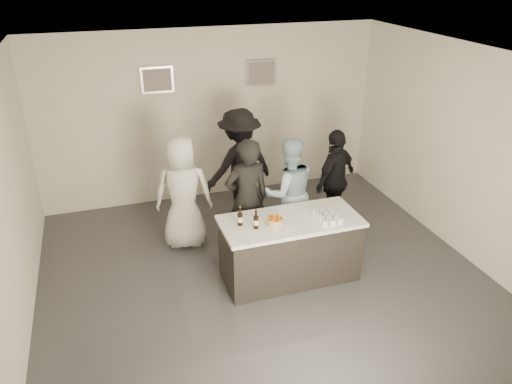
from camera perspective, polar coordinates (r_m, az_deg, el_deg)
floor at (r=6.94m, az=1.30°, el=-10.31°), size 6.00×6.00×0.00m
ceiling at (r=5.72m, az=1.61°, el=14.80°), size 6.00×6.00×0.00m
wall_back at (r=8.89m, az=-5.07°, el=8.70°), size 6.00×0.04×3.00m
wall_front at (r=3.93m, az=16.77°, el=-16.61°), size 6.00×0.04×3.00m
wall_left at (r=5.99m, az=-26.79°, el=-2.81°), size 0.04×6.00×3.00m
wall_right at (r=7.65m, az=23.19°, el=3.84°), size 0.04×6.00×3.00m
picture_left at (r=8.53m, az=-11.23°, el=12.47°), size 0.54×0.04×0.44m
picture_right at (r=8.92m, az=0.58°, el=13.51°), size 0.54×0.04×0.44m
bar_counter at (r=6.83m, az=3.88°, el=-6.46°), size 1.86×0.86×0.90m
cake at (r=6.45m, az=2.18°, el=-3.47°), size 0.22×0.22×0.08m
beer_bottle_a at (r=6.40m, az=-1.83°, el=-2.77°), size 0.07×0.07×0.26m
beer_bottle_b at (r=6.33m, az=0.00°, el=-3.12°), size 0.07×0.07×0.26m
tumbler_cluster at (r=6.65m, az=8.18°, el=-2.80°), size 0.30×0.40×0.08m
candles at (r=6.33m, az=2.71°, el=-4.49°), size 0.24×0.08×0.01m
person_main_black at (r=7.08m, az=-1.03°, el=-0.88°), size 0.70×0.49×1.82m
person_main_blue at (r=7.43m, az=3.72°, el=-0.07°), size 0.86×0.68×1.72m
person_guest_left at (r=7.46m, az=-8.32°, el=-0.08°), size 0.95×0.73×1.74m
person_guest_right at (r=8.02m, az=9.04°, el=1.42°), size 1.04×0.85×1.66m
person_guest_back at (r=8.16m, az=-1.89°, el=3.07°), size 1.38×1.04×1.89m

